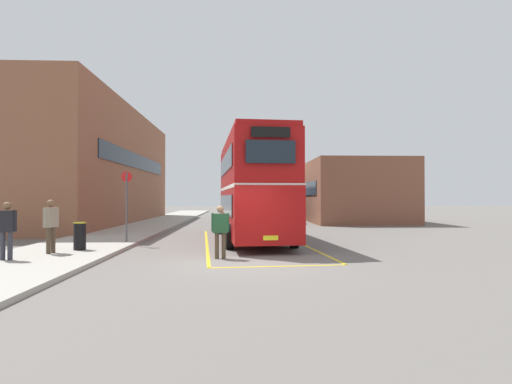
% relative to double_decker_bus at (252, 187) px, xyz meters
% --- Properties ---
extents(ground_plane, '(135.60, 135.60, 0.00)m').
position_rel_double_decker_bus_xyz_m(ground_plane, '(-0.41, 7.39, -2.51)').
color(ground_plane, '#66605B').
extents(sidewalk_left, '(4.00, 57.60, 0.14)m').
position_rel_double_decker_bus_xyz_m(sidewalk_left, '(-6.91, 9.79, -2.44)').
color(sidewalk_left, '#A39E93').
rests_on(sidewalk_left, ground).
extents(brick_building_left, '(5.84, 23.50, 8.73)m').
position_rel_double_decker_bus_xyz_m(brick_building_left, '(-11.39, 12.62, 1.85)').
color(brick_building_left, brown).
rests_on(brick_building_left, ground).
extents(depot_building_right, '(7.48, 12.30, 4.96)m').
position_rel_double_decker_bus_xyz_m(depot_building_right, '(8.80, 15.02, -0.04)').
color(depot_building_right, brown).
rests_on(depot_building_right, ground).
extents(double_decker_bus, '(3.52, 10.93, 4.75)m').
position_rel_double_decker_bus_xyz_m(double_decker_bus, '(0.00, 0.00, 0.00)').
color(double_decker_bus, black).
rests_on(double_decker_bus, ground).
extents(single_deck_bus, '(3.55, 10.21, 3.02)m').
position_rel_double_decker_bus_xyz_m(single_deck_bus, '(2.35, 16.61, -0.87)').
color(single_deck_bus, black).
rests_on(single_deck_bus, ground).
extents(pedestrian_boarding, '(0.59, 0.26, 1.75)m').
position_rel_double_decker_bus_xyz_m(pedestrian_boarding, '(-1.23, -5.85, -1.50)').
color(pedestrian_boarding, '#473828').
rests_on(pedestrian_boarding, ground).
extents(pedestrian_waiting_near, '(0.34, 0.59, 1.81)m').
position_rel_double_decker_bus_xyz_m(pedestrian_waiting_near, '(-6.94, -5.35, -1.31)').
color(pedestrian_waiting_near, '#473828').
rests_on(pedestrian_waiting_near, sidewalk_left).
extents(pedestrian_waiting_far, '(0.59, 0.26, 1.75)m').
position_rel_double_decker_bus_xyz_m(pedestrian_waiting_far, '(-7.60, -6.78, -1.35)').
color(pedestrian_waiting_far, '#2D2D38').
rests_on(pedestrian_waiting_far, sidewalk_left).
extents(litter_bin, '(0.45, 0.45, 0.99)m').
position_rel_double_decker_bus_xyz_m(litter_bin, '(-6.32, -4.46, -1.88)').
color(litter_bin, black).
rests_on(litter_bin, sidewalk_left).
extents(bus_stop_sign, '(0.44, 0.12, 2.98)m').
position_rel_double_decker_bus_xyz_m(bus_stop_sign, '(-5.35, -1.96, -0.60)').
color(bus_stop_sign, '#4C4C51').
rests_on(bus_stop_sign, sidewalk_left).
extents(bay_marking_yellow, '(5.34, 13.11, 0.01)m').
position_rel_double_decker_bus_xyz_m(bay_marking_yellow, '(0.08, -1.97, -2.51)').
color(bay_marking_yellow, gold).
rests_on(bay_marking_yellow, ground).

